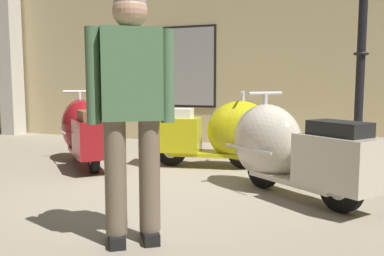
{
  "coord_description": "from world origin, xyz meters",
  "views": [
    {
      "loc": [
        1.95,
        -3.67,
        1.12
      ],
      "look_at": [
        0.19,
        1.08,
        0.56
      ],
      "focal_mm": 37.68,
      "sensor_mm": 36.0,
      "label": 1
    }
  ],
  "objects": [
    {
      "name": "visitor_0",
      "position": [
        0.61,
        -1.24,
        1.02
      ],
      "size": [
        0.51,
        0.43,
        1.76
      ],
      "rotation": [
        0.0,
        0.0,
        2.19
      ],
      "color": "black",
      "rests_on": "ground"
    },
    {
      "name": "scooter_1",
      "position": [
        0.45,
        1.44,
        0.47
      ],
      "size": [
        1.74,
        0.76,
        1.03
      ],
      "rotation": [
        0.0,
        0.0,
        0.17
      ],
      "color": "black",
      "rests_on": "ground"
    },
    {
      "name": "scooter_0",
      "position": [
        -1.41,
        1.04,
        0.47
      ],
      "size": [
        1.52,
        1.53,
        1.02
      ],
      "rotation": [
        0.0,
        0.0,
        2.35
      ],
      "color": "black",
      "rests_on": "ground"
    },
    {
      "name": "showroom_back_wall",
      "position": [
        -0.17,
        3.65,
        1.71
      ],
      "size": [
        18.0,
        0.63,
        3.43
      ],
      "color": "#CCB784",
      "rests_on": "ground"
    },
    {
      "name": "scooter_2",
      "position": [
        1.44,
        0.41,
        0.47
      ],
      "size": [
        1.65,
        1.4,
        1.04
      ],
      "rotation": [
        0.0,
        0.0,
        2.5
      ],
      "color": "black",
      "rests_on": "ground"
    },
    {
      "name": "ground_plane",
      "position": [
        0.0,
        0.0,
        0.0
      ],
      "size": [
        60.0,
        60.0,
        0.0
      ],
      "primitive_type": "plane",
      "color": "gray"
    },
    {
      "name": "lamppost",
      "position": [
        2.17,
        2.04,
        1.52
      ],
      "size": [
        0.28,
        0.28,
        2.85
      ],
      "color": "black",
      "rests_on": "ground"
    }
  ]
}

